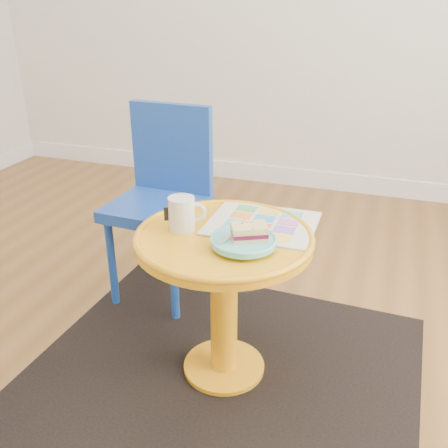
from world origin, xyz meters
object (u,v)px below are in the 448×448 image
(chair, at_px, (163,191))
(newspaper, at_px, (262,223))
(side_table, at_px, (224,277))
(mug, at_px, (182,213))
(plate, at_px, (244,242))

(chair, bearing_deg, newspaper, -29.31)
(side_table, relative_size, mug, 4.79)
(mug, bearing_deg, side_table, -20.85)
(chair, xyz_separation_m, mug, (0.28, -0.43, 0.12))
(chair, height_order, newspaper, chair)
(newspaper, xyz_separation_m, plate, (-0.01, -0.17, 0.02))
(chair, xyz_separation_m, newspaper, (0.50, -0.31, 0.07))
(side_table, bearing_deg, newspaper, 53.41)
(plate, bearing_deg, side_table, 145.45)
(side_table, relative_size, plate, 2.86)
(side_table, bearing_deg, mug, -179.88)
(newspaper, xyz_separation_m, mug, (-0.23, -0.12, 0.05))
(chair, relative_size, plate, 4.16)
(newspaper, height_order, mug, mug)
(mug, xyz_separation_m, plate, (0.22, -0.05, -0.04))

